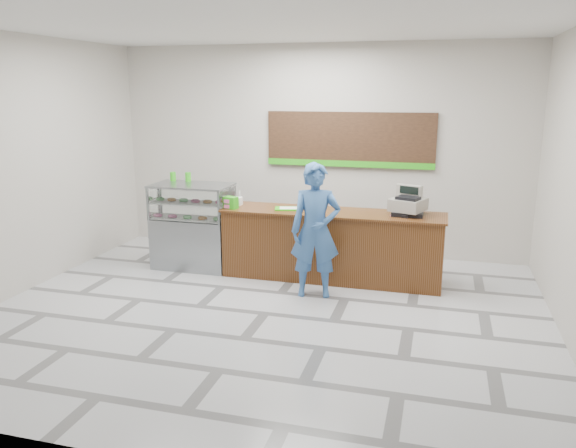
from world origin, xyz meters
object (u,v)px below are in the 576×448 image
(display_case, at_px, (193,225))
(cash_register, at_px, (408,204))
(sales_counter, at_px, (332,245))
(serving_tray, at_px, (287,209))
(customer, at_px, (315,231))

(display_case, bearing_deg, cash_register, 1.21)
(display_case, distance_m, cash_register, 3.33)
(sales_counter, relative_size, serving_tray, 8.02)
(customer, bearing_deg, serving_tray, 117.75)
(display_case, xyz_separation_m, cash_register, (3.29, 0.07, 0.51))
(serving_tray, distance_m, customer, 0.92)
(sales_counter, relative_size, customer, 1.78)
(cash_register, bearing_deg, customer, -124.96)
(sales_counter, relative_size, display_case, 2.45)
(cash_register, relative_size, customer, 0.31)
(serving_tray, xyz_separation_m, customer, (0.59, -0.70, -0.13))
(serving_tray, bearing_deg, sales_counter, -11.80)
(display_case, bearing_deg, serving_tray, -0.96)
(sales_counter, xyz_separation_m, display_case, (-2.22, -0.00, 0.16))
(display_case, height_order, cash_register, cash_register)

